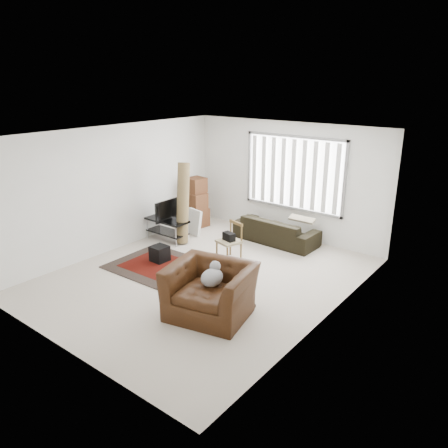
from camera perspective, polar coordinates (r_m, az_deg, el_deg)
The scene contains 11 objects.
room at distance 8.21m, azimuth -0.29°, elevation 5.44°, with size 6.00×6.02×2.71m.
persian_rug at distance 8.81m, azimuth -7.32°, elevation -5.80°, with size 2.38×1.62×0.02m.
tv_stand at distance 10.20m, azimuth -7.44°, elevation -0.15°, with size 1.04×0.47×0.52m.
tv at distance 10.08m, azimuth -7.53°, elevation 1.93°, with size 0.84×0.11×0.48m, color black.
subwoofer at distance 9.12m, azimuth -8.40°, elevation -3.83°, with size 0.32×0.32×0.32m, color black.
moving_boxes at distance 11.10m, azimuth -3.61°, elevation 2.64°, with size 0.57×0.54×1.25m.
white_flatpack at distance 10.57m, azimuth -3.93°, elevation 0.27°, with size 0.48×0.07×0.62m, color silver.
rolled_rug at distance 9.95m, azimuth -5.39°, elevation 2.74°, with size 0.27×0.27×1.82m, color brown.
sofa at distance 10.10m, azimuth 6.84°, elevation -0.31°, with size 1.96×0.85×0.76m, color black.
side_chair at distance 9.05m, azimuth 0.74°, elevation -2.01°, with size 0.52×0.52×0.79m.
armchair at distance 6.97m, azimuth -1.79°, elevation -8.24°, with size 1.51×1.39×0.96m.
Camera 1 is at (4.99, -5.76, 3.63)m, focal length 35.00 mm.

